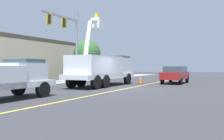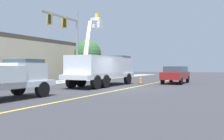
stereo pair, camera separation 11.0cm
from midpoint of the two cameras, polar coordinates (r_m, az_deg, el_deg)
The scene contains 9 objects.
ground at distance 17.75m, azimuth 3.29°, elevation -4.56°, with size 120.00×120.00×0.00m, color #38383D.
sidewalk_far_side at distance 22.78m, azimuth -17.07°, elevation -3.26°, with size 60.00×3.60×0.12m, color #9E9E99.
lane_centre_stripe at distance 17.74m, azimuth 3.29°, elevation -4.55°, with size 50.00×0.16×0.01m, color yellow.
utility_bucket_truck at distance 20.49m, azimuth -2.06°, elevation 0.64°, with size 8.45×3.52×6.59m.
service_pickup_truck at distance 12.80m, azimuth -25.15°, elevation -1.67°, with size 5.82×2.79×2.06m.
passing_minivan at distance 24.39m, azimuth 15.25°, elevation -0.84°, with size 5.00×2.49×1.69m.
traffic_cone_mid_front at distance 22.74m, azimuth 7.06°, elevation -2.38°, with size 0.40×0.40×0.82m.
traffic_signal_mast at distance 24.56m, azimuth -10.33°, elevation 8.62°, with size 5.33×0.93×7.65m.
street_tree_right at distance 30.83m, azimuth -5.77°, elevation 3.87°, with size 3.52×3.52×5.09m.
Camera 2 is at (-16.84, -5.34, 1.65)m, focal length 37.94 mm.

